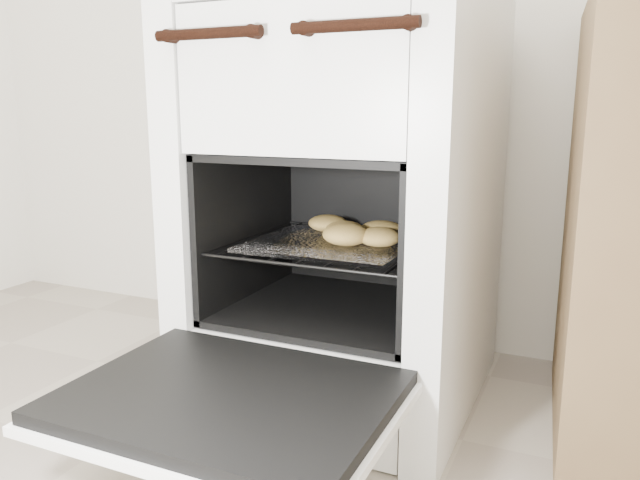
# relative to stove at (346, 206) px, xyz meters

# --- Properties ---
(stove) EXTENTS (0.61, 0.68, 0.94)m
(stove) POSITION_rel_stove_xyz_m (0.00, 0.00, 0.00)
(stove) COLOR white
(stove) RESTS_ON ground
(oven_door) EXTENTS (0.55, 0.43, 0.04)m
(oven_door) POSITION_rel_stove_xyz_m (0.00, -0.52, -0.25)
(oven_door) COLOR black
(oven_door) RESTS_ON stove
(oven_rack) EXTENTS (0.44, 0.43, 0.01)m
(oven_rack) POSITION_rel_stove_xyz_m (0.00, -0.07, -0.08)
(oven_rack) COLOR black
(oven_rack) RESTS_ON stove
(foil_sheet) EXTENTS (0.35, 0.31, 0.01)m
(foil_sheet) POSITION_rel_stove_xyz_m (0.00, -0.09, -0.07)
(foil_sheet) COLOR white
(foil_sheet) RESTS_ON oven_rack
(baked_rolls) EXTENTS (0.28, 0.23, 0.05)m
(baked_rolls) POSITION_rel_stove_xyz_m (0.04, -0.05, -0.05)
(baked_rolls) COLOR #B49248
(baked_rolls) RESTS_ON foil_sheet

